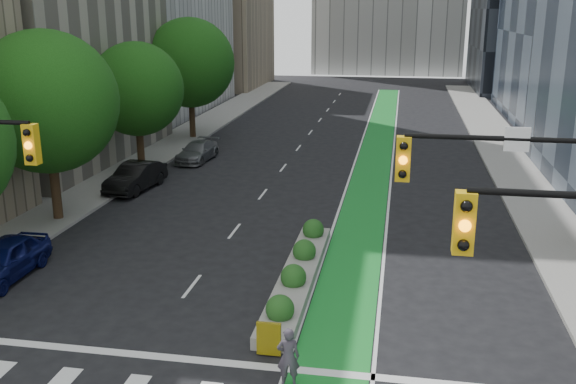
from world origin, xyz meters
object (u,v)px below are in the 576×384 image
at_px(median_planter, 298,273).
at_px(cyclist, 288,357).
at_px(parked_car_left_near, 4,259).
at_px(parked_car_left_mid, 136,177).
at_px(parked_car_left_far, 197,151).

xyz_separation_m(median_planter, cyclist, (0.80, -6.58, 0.46)).
relative_size(cyclist, parked_car_left_near, 0.38).
bearing_deg(cyclist, parked_car_left_near, -32.68).
height_order(cyclist, parked_car_left_mid, cyclist).
distance_m(median_planter, parked_car_left_far, 20.25).
bearing_deg(parked_car_left_mid, median_planter, -38.22).
distance_m(cyclist, parked_car_left_far, 26.54).
bearing_deg(median_planter, parked_car_left_near, -171.79).
bearing_deg(median_planter, cyclist, -83.07).
relative_size(median_planter, parked_car_left_far, 2.37).
xyz_separation_m(parked_car_left_near, parked_car_left_mid, (0.00, 12.10, 0.01)).
bearing_deg(parked_car_left_mid, parked_car_left_far, 87.41).
xyz_separation_m(median_planter, parked_car_left_mid, (-10.70, 10.55, 0.38)).
distance_m(parked_car_left_near, parked_car_left_mid, 12.10).
relative_size(parked_car_left_mid, parked_car_left_far, 1.05).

